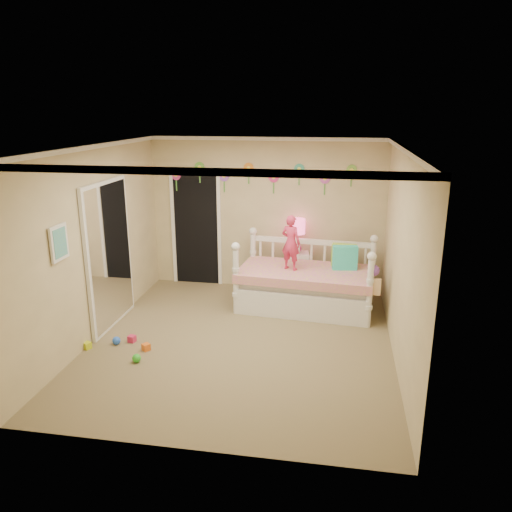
% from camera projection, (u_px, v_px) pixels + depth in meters
% --- Properties ---
extents(floor, '(4.00, 4.50, 0.01)m').
position_uv_depth(floor, '(241.00, 342.00, 6.73)').
color(floor, '#7F684C').
rests_on(floor, ground).
extents(ceiling, '(4.00, 4.50, 0.01)m').
position_uv_depth(ceiling, '(240.00, 147.00, 5.98)').
color(ceiling, white).
rests_on(ceiling, floor).
extents(back_wall, '(4.00, 0.01, 2.60)m').
position_uv_depth(back_wall, '(266.00, 215.00, 8.48)').
color(back_wall, tan).
rests_on(back_wall, floor).
extents(left_wall, '(0.01, 4.50, 2.60)m').
position_uv_depth(left_wall, '(95.00, 243.00, 6.67)').
color(left_wall, tan).
rests_on(left_wall, floor).
extents(right_wall, '(0.01, 4.50, 2.60)m').
position_uv_depth(right_wall, '(401.00, 258.00, 6.04)').
color(right_wall, tan).
rests_on(right_wall, floor).
extents(crown_molding, '(4.00, 4.50, 0.06)m').
position_uv_depth(crown_molding, '(240.00, 149.00, 5.99)').
color(crown_molding, white).
rests_on(crown_molding, ceiling).
extents(daybed, '(2.20, 1.32, 1.14)m').
position_uv_depth(daybed, '(306.00, 273.00, 7.74)').
color(daybed, white).
rests_on(daybed, floor).
extents(pillow_turquoise, '(0.39, 0.18, 0.38)m').
position_uv_depth(pillow_turquoise, '(345.00, 258.00, 7.67)').
color(pillow_turquoise, '#28C8BF').
rests_on(pillow_turquoise, daybed).
extents(pillow_lime, '(0.39, 0.18, 0.36)m').
position_uv_depth(pillow_lime, '(344.00, 255.00, 7.84)').
color(pillow_lime, '#AADD43').
rests_on(pillow_lime, daybed).
extents(child, '(0.37, 0.31, 0.86)m').
position_uv_depth(child, '(291.00, 243.00, 7.61)').
color(child, '#D73058').
rests_on(child, daybed).
extents(nightstand, '(0.46, 0.37, 0.70)m').
position_uv_depth(nightstand, '(296.00, 272.00, 8.49)').
color(nightstand, white).
rests_on(nightstand, floor).
extents(table_lamp, '(0.27, 0.27, 0.59)m').
position_uv_depth(table_lamp, '(297.00, 231.00, 8.28)').
color(table_lamp, '#E11E92').
rests_on(table_lamp, nightstand).
extents(closet_doorway, '(0.90, 0.04, 2.07)m').
position_uv_depth(closet_doorway, '(196.00, 227.00, 8.74)').
color(closet_doorway, black).
rests_on(closet_doorway, back_wall).
extents(flower_decals, '(3.40, 0.02, 0.50)m').
position_uv_depth(flower_decals, '(261.00, 177.00, 8.30)').
color(flower_decals, '#B2668C').
rests_on(flower_decals, back_wall).
extents(mirror_closet, '(0.07, 1.30, 2.10)m').
position_uv_depth(mirror_closet, '(109.00, 255.00, 7.02)').
color(mirror_closet, white).
rests_on(mirror_closet, left_wall).
extents(wall_picture, '(0.05, 0.34, 0.42)m').
position_uv_depth(wall_picture, '(59.00, 243.00, 5.75)').
color(wall_picture, white).
rests_on(wall_picture, left_wall).
extents(hanging_bag, '(0.20, 0.16, 0.36)m').
position_uv_depth(hanging_bag, '(373.00, 281.00, 7.03)').
color(hanging_bag, beige).
rests_on(hanging_bag, daybed).
extents(toy_scatter, '(1.06, 1.44, 0.11)m').
position_uv_depth(toy_scatter, '(122.00, 340.00, 6.66)').
color(toy_scatter, '#996666').
rests_on(toy_scatter, floor).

